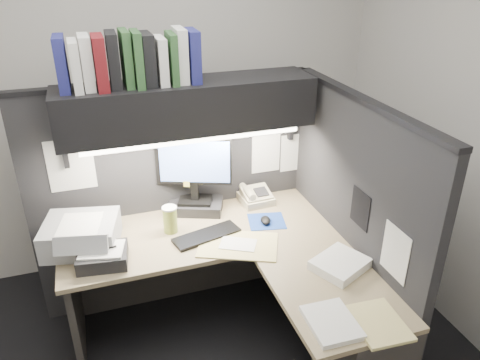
# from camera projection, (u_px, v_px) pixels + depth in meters

# --- Properties ---
(wall_back) EXTENTS (3.50, 0.04, 2.70)m
(wall_back) POSITION_uv_depth(u_px,v_px,m) (150.00, 98.00, 3.49)
(wall_back) COLOR beige
(wall_back) RESTS_ON floor
(partition_back) EXTENTS (1.90, 0.06, 1.60)m
(partition_back) POSITION_uv_depth(u_px,v_px,m) (174.00, 197.00, 3.26)
(partition_back) COLOR black
(partition_back) RESTS_ON floor
(partition_right) EXTENTS (0.06, 1.50, 1.60)m
(partition_right) POSITION_uv_depth(u_px,v_px,m) (349.00, 228.00, 2.89)
(partition_right) COLOR black
(partition_right) RESTS_ON floor
(desk) EXTENTS (1.70, 1.53, 0.73)m
(desk) POSITION_uv_depth(u_px,v_px,m) (276.00, 312.00, 2.73)
(desk) COLOR #94845E
(desk) RESTS_ON floor
(overhead_shelf) EXTENTS (1.55, 0.34, 0.30)m
(overhead_shelf) POSITION_uv_depth(u_px,v_px,m) (188.00, 106.00, 2.82)
(overhead_shelf) COLOR black
(overhead_shelf) RESTS_ON partition_back
(task_light_tube) EXTENTS (1.32, 0.04, 0.04)m
(task_light_tube) POSITION_uv_depth(u_px,v_px,m) (195.00, 140.00, 2.78)
(task_light_tube) COLOR white
(task_light_tube) RESTS_ON overhead_shelf
(monitor) EXTENTS (0.48, 0.34, 0.54)m
(monitor) POSITION_uv_depth(u_px,v_px,m) (195.00, 183.00, 3.13)
(monitor) COLOR black
(monitor) RESTS_ON desk
(keyboard) EXTENTS (0.45, 0.24, 0.02)m
(keyboard) POSITION_uv_depth(u_px,v_px,m) (207.00, 235.00, 2.93)
(keyboard) COLOR black
(keyboard) RESTS_ON desk
(mousepad) EXTENTS (0.28, 0.26, 0.00)m
(mousepad) POSITION_uv_depth(u_px,v_px,m) (267.00, 221.00, 3.10)
(mousepad) COLOR navy
(mousepad) RESTS_ON desk
(mouse) EXTENTS (0.09, 0.12, 0.04)m
(mouse) POSITION_uv_depth(u_px,v_px,m) (266.00, 220.00, 3.07)
(mouse) COLOR black
(mouse) RESTS_ON mousepad
(telephone) EXTENTS (0.23, 0.24, 0.09)m
(telephone) POSITION_uv_depth(u_px,v_px,m) (256.00, 197.00, 3.32)
(telephone) COLOR #C3BA96
(telephone) RESTS_ON desk
(coffee_cup) EXTENTS (0.09, 0.09, 0.17)m
(coffee_cup) POSITION_uv_depth(u_px,v_px,m) (170.00, 220.00, 2.95)
(coffee_cup) COLOR #ACB94A
(coffee_cup) RESTS_ON desk
(printer) EXTENTS (0.49, 0.45, 0.17)m
(printer) POSITION_uv_depth(u_px,v_px,m) (81.00, 234.00, 2.80)
(printer) COLOR #9C9FA2
(printer) RESTS_ON desk
(notebook_stack) EXTENTS (0.31, 0.27, 0.08)m
(notebook_stack) POSITION_uv_depth(u_px,v_px,m) (103.00, 257.00, 2.67)
(notebook_stack) COLOR black
(notebook_stack) RESTS_ON desk
(open_folder) EXTENTS (0.56, 0.48, 0.01)m
(open_folder) POSITION_uv_depth(u_px,v_px,m) (238.00, 245.00, 2.84)
(open_folder) COLOR #D0C175
(open_folder) RESTS_ON desk
(paper_stack_a) EXTENTS (0.36, 0.34, 0.06)m
(paper_stack_a) POSITION_uv_depth(u_px,v_px,m) (340.00, 264.00, 2.63)
(paper_stack_a) COLOR white
(paper_stack_a) RESTS_ON desk
(paper_stack_b) EXTENTS (0.23, 0.29, 0.03)m
(paper_stack_b) POSITION_uv_depth(u_px,v_px,m) (332.00, 322.00, 2.24)
(paper_stack_b) COLOR white
(paper_stack_b) RESTS_ON desk
(manila_stack) EXTENTS (0.25, 0.31, 0.02)m
(manila_stack) POSITION_uv_depth(u_px,v_px,m) (378.00, 323.00, 2.24)
(manila_stack) COLOR #D0C175
(manila_stack) RESTS_ON desk
(binder_row) EXTENTS (0.78, 0.26, 0.31)m
(binder_row) POSITION_uv_depth(u_px,v_px,m) (130.00, 60.00, 2.60)
(binder_row) COLOR navy
(binder_row) RESTS_ON overhead_shelf
(pinned_papers) EXTENTS (1.76, 1.31, 0.51)m
(pinned_papers) POSITION_uv_depth(u_px,v_px,m) (244.00, 178.00, 2.94)
(pinned_papers) COLOR white
(pinned_papers) RESTS_ON partition_back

